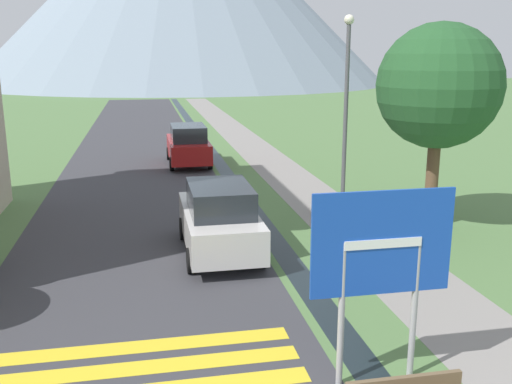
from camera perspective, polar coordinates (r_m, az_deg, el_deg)
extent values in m
plane|color=#517542|center=(24.56, -5.88, 1.99)|extent=(160.00, 160.00, 0.00)
cube|color=#38383D|center=(34.31, -11.66, 5.14)|extent=(6.40, 60.00, 0.01)
cube|color=gray|center=(34.79, -1.53, 5.54)|extent=(2.20, 60.00, 0.01)
cube|color=black|center=(34.48, -5.48, 5.40)|extent=(0.60, 60.00, 0.00)
cube|color=yellow|center=(9.87, -12.09, -16.88)|extent=(5.44, 0.44, 0.01)
cube|color=yellow|center=(10.48, -12.05, -14.94)|extent=(5.44, 0.44, 0.01)
cylinder|color=#9E9EA3|center=(8.84, 8.53, -12.07)|extent=(0.10, 0.10, 2.31)
cylinder|color=#9E9EA3|center=(9.28, 15.54, -11.15)|extent=(0.10, 0.10, 2.31)
cube|color=#1947B7|center=(8.61, 12.55, -5.00)|extent=(2.19, 0.05, 1.59)
cube|color=white|center=(8.59, 12.62, -5.07)|extent=(1.20, 0.02, 0.14)
cube|color=silver|center=(14.51, -3.70, -3.35)|extent=(1.76, 4.07, 0.84)
cube|color=#23282D|center=(14.11, -3.63, -0.64)|extent=(1.49, 2.24, 0.68)
cylinder|color=black|center=(15.76, -7.30, -3.64)|extent=(0.18, 0.60, 0.60)
cylinder|color=black|center=(15.95, -1.28, -3.32)|extent=(0.18, 0.60, 0.60)
cylinder|color=black|center=(13.38, -6.53, -6.83)|extent=(0.18, 0.60, 0.60)
cylinder|color=black|center=(13.60, 0.56, -6.39)|extent=(0.18, 0.60, 0.60)
cube|color=#A31919|center=(26.22, -6.79, 4.32)|extent=(1.75, 4.32, 0.84)
cube|color=#23282D|center=(25.90, -6.80, 5.90)|extent=(1.49, 2.38, 0.68)
cylinder|color=black|center=(27.57, -8.72, 3.83)|extent=(0.18, 0.60, 0.60)
cylinder|color=black|center=(27.68, -5.26, 3.97)|extent=(0.18, 0.60, 0.60)
cylinder|color=black|center=(24.93, -8.43, 2.79)|extent=(0.18, 0.60, 0.60)
cylinder|color=black|center=(25.06, -4.61, 2.95)|extent=(0.18, 0.60, 0.60)
cylinder|color=#515156|center=(16.63, 8.90, 6.31)|extent=(0.12, 0.12, 5.74)
sphere|color=silver|center=(16.52, 9.30, 16.65)|extent=(0.28, 0.28, 0.28)
cylinder|color=brown|center=(17.26, 17.15, 0.82)|extent=(0.36, 0.36, 2.60)
sphere|color=#235128|center=(16.89, 17.83, 10.07)|extent=(3.49, 3.49, 3.49)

